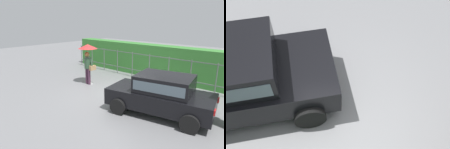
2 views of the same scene
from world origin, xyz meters
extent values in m
plane|color=slate|center=(0.00, 0.00, 0.00)|extent=(40.00, 40.00, 0.00)
cube|color=black|center=(2.28, -0.55, 0.58)|extent=(3.94, 2.30, 0.60)
cube|color=black|center=(2.43, -0.52, 1.18)|extent=(2.14, 1.77, 0.60)
cube|color=#4C5B66|center=(2.43, -0.52, 1.20)|extent=(1.99, 1.76, 0.33)
cylinder|color=black|center=(1.21, -1.61, 0.30)|extent=(0.62, 0.29, 0.60)
cylinder|color=black|center=(0.90, 0.04, 0.30)|extent=(0.62, 0.29, 0.60)
cylinder|color=black|center=(3.67, -1.14, 0.30)|extent=(0.62, 0.29, 0.60)
cylinder|color=black|center=(3.35, 0.51, 0.30)|extent=(0.62, 0.29, 0.60)
cube|color=red|center=(4.21, -0.74, 0.73)|extent=(0.10, 0.21, 0.16)
cube|color=red|center=(4.01, 0.34, 0.73)|extent=(0.10, 0.21, 0.16)
cylinder|color=#47283D|center=(-2.43, 0.09, 0.43)|extent=(0.15, 0.15, 0.86)
cylinder|color=#47283D|center=(-2.23, 0.07, 0.43)|extent=(0.15, 0.15, 0.86)
cube|color=white|center=(-2.42, 0.15, 0.04)|extent=(0.26, 0.10, 0.08)
cube|color=white|center=(-2.22, 0.13, 0.04)|extent=(0.26, 0.10, 0.08)
cylinder|color=#2D4C33|center=(-2.33, 0.08, 1.15)|extent=(0.34, 0.34, 0.58)
sphere|color=#DBAD89|center=(-2.33, 0.08, 1.58)|extent=(0.22, 0.22, 0.22)
sphere|color=olive|center=(-2.33, 0.05, 1.60)|extent=(0.25, 0.25, 0.25)
cylinder|color=#2D4C33|center=(-2.54, 0.18, 1.18)|extent=(0.23, 0.11, 0.56)
cylinder|color=#2D4C33|center=(-2.10, 0.14, 1.18)|extent=(0.23, 0.11, 0.56)
cylinder|color=#B2B2B7|center=(-2.40, 0.19, 1.50)|extent=(0.02, 0.02, 0.77)
cone|color=red|center=(-2.40, 0.19, 1.99)|extent=(0.99, 0.99, 0.23)
cube|color=tan|center=(-2.06, 0.18, 0.91)|extent=(0.19, 0.35, 0.24)
cylinder|color=#59605B|center=(-6.13, 2.81, 0.75)|extent=(0.05, 0.05, 1.50)
cylinder|color=#59605B|center=(-4.96, 2.81, 0.75)|extent=(0.05, 0.05, 1.50)
cylinder|color=#59605B|center=(-3.79, 2.81, 0.75)|extent=(0.05, 0.05, 1.50)
cylinder|color=#59605B|center=(-2.62, 2.81, 0.75)|extent=(0.05, 0.05, 1.50)
cylinder|color=#59605B|center=(-1.45, 2.81, 0.75)|extent=(0.05, 0.05, 1.50)
cylinder|color=#59605B|center=(-0.28, 2.81, 0.75)|extent=(0.05, 0.05, 1.50)
cylinder|color=#59605B|center=(0.89, 2.81, 0.75)|extent=(0.05, 0.05, 1.50)
cylinder|color=#59605B|center=(2.05, 2.81, 0.75)|extent=(0.05, 0.05, 1.50)
cylinder|color=#59605B|center=(3.22, 2.81, 0.75)|extent=(0.05, 0.05, 1.50)
cube|color=#59605B|center=(-0.28, 2.81, 1.42)|extent=(11.69, 0.03, 0.04)
cube|color=#59605B|center=(-0.28, 2.81, 0.45)|extent=(11.69, 0.03, 0.04)
cube|color=#387F33|center=(-0.28, 3.76, 0.95)|extent=(12.69, 0.90, 1.90)
camera|label=1|loc=(5.72, -6.88, 3.39)|focal=33.15mm
camera|label=2|loc=(0.39, 2.41, 4.87)|focal=43.70mm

